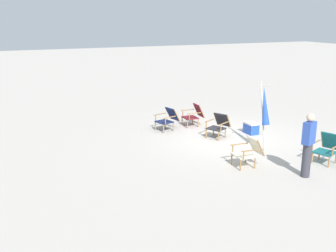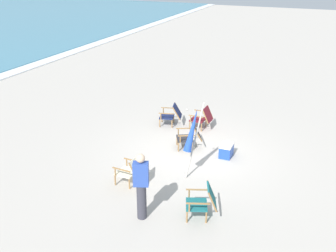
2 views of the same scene
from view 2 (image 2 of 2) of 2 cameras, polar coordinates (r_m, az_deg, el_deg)
The scene contains 9 objects.
ground_plane at distance 12.01m, azimuth 3.66°, elevation -3.97°, with size 80.00×80.00×0.00m, color #B2AAA0.
beach_chair_back_right at distance 13.58m, azimuth 5.02°, elevation 1.28°, with size 0.61×0.74×0.80m.
beach_chair_front_right at distance 12.18m, azimuth 3.23°, elevation -1.35°, with size 0.86×0.94×0.78m.
beach_chair_front_left at distance 10.27m, azimuth -5.24°, elevation -6.38°, with size 0.63×0.78×0.79m.
beach_chair_mid_center at distance 9.06m, azimuth 5.17°, elevation -10.74°, with size 0.78×0.85×0.81m.
beach_chair_back_left at distance 13.82m, azimuth 0.52°, elevation 1.75°, with size 0.74×0.88×0.78m.
umbrella_furled_blue at distance 10.30m, azimuth 3.56°, elevation -0.71°, with size 0.80×0.40×2.01m.
person_near_chairs at distance 8.80m, azimuth -3.91°, elevation -8.67°, with size 0.31×0.39×1.63m.
cooler_box at distance 11.85m, azimuth 8.46°, elevation -3.50°, with size 0.49×0.35×0.40m.
Camera 2 is at (-10.13, -3.42, 5.48)m, focal length 42.00 mm.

